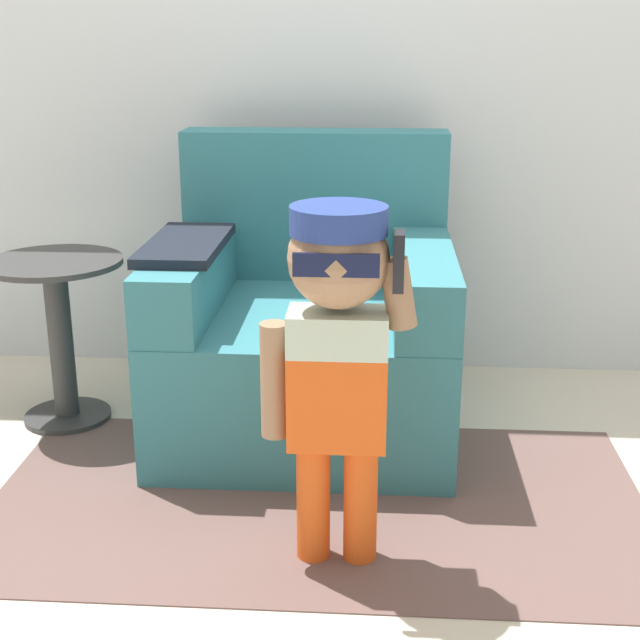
# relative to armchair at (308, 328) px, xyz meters

# --- Properties ---
(ground_plane) EXTENTS (10.00, 10.00, 0.00)m
(ground_plane) POSITION_rel_armchair_xyz_m (-0.03, -0.14, -0.32)
(ground_plane) COLOR beige
(wall_back) EXTENTS (10.00, 0.05, 2.60)m
(wall_back) POSITION_rel_armchair_xyz_m (-0.03, 0.55, 0.98)
(wall_back) COLOR silver
(wall_back) RESTS_ON ground_plane
(armchair) EXTENTS (0.92, 0.92, 0.92)m
(armchair) POSITION_rel_armchair_xyz_m (0.00, 0.00, 0.00)
(armchair) COLOR teal
(armchair) RESTS_ON ground_plane
(person_child) EXTENTS (0.36, 0.27, 0.88)m
(person_child) POSITION_rel_armchair_xyz_m (0.13, -0.82, 0.27)
(person_child) COLOR #E05119
(person_child) RESTS_ON ground_plane
(side_table) EXTENTS (0.44, 0.44, 0.55)m
(side_table) POSITION_rel_armchair_xyz_m (-0.80, -0.06, 0.01)
(side_table) COLOR #333333
(side_table) RESTS_ON ground_plane
(rug) EXTENTS (1.80, 0.99, 0.01)m
(rug) POSITION_rel_armchair_xyz_m (0.07, -0.55, -0.32)
(rug) COLOR brown
(rug) RESTS_ON ground_plane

